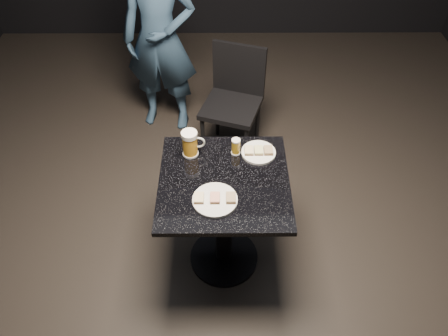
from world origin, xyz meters
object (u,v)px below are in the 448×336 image
(plate_large, at_px, (215,200))
(plate_small, at_px, (258,152))
(beer_mug, at_px, (190,143))
(chair, at_px, (234,96))
(patron, at_px, (160,38))
(beer_tumbler, at_px, (236,146))
(table, at_px, (224,209))

(plate_large, bearing_deg, plate_small, 55.22)
(beer_mug, bearing_deg, chair, 73.26)
(beer_mug, distance_m, chair, 0.99)
(patron, xyz_separation_m, beer_tumbler, (0.55, -1.23, 0.01))
(patron, bearing_deg, beer_mug, -67.61)
(plate_large, height_order, patron, patron)
(patron, height_order, beer_mug, patron)
(plate_small, height_order, beer_mug, beer_mug)
(plate_small, bearing_deg, table, -133.83)
(table, distance_m, beer_tumbler, 0.37)
(patron, xyz_separation_m, chair, (0.56, -0.34, -0.29))
(plate_small, relative_size, beer_mug, 1.24)
(patron, distance_m, chair, 0.72)
(beer_mug, height_order, chair, beer_mug)
(plate_large, height_order, chair, chair)
(plate_large, relative_size, beer_mug, 1.47)
(patron, xyz_separation_m, table, (0.48, -1.44, -0.28))
(table, height_order, beer_tumbler, beer_tumbler)
(beer_mug, bearing_deg, beer_tumbler, 1.51)
(plate_large, xyz_separation_m, chair, (0.13, 1.24, -0.26))
(patron, height_order, table, patron)
(plate_large, distance_m, table, 0.29)
(plate_small, distance_m, beer_tumbler, 0.14)
(beer_mug, xyz_separation_m, beer_tumbler, (0.25, 0.01, -0.03))
(plate_small, height_order, beer_tumbler, beer_tumbler)
(chair, bearing_deg, patron, 148.53)
(beer_mug, bearing_deg, patron, 103.45)
(table, bearing_deg, plate_small, 46.17)
(plate_small, bearing_deg, beer_mug, -179.92)
(plate_large, xyz_separation_m, table, (0.05, 0.15, -0.25))
(plate_large, bearing_deg, chair, 84.08)
(chair, bearing_deg, beer_mug, -106.74)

